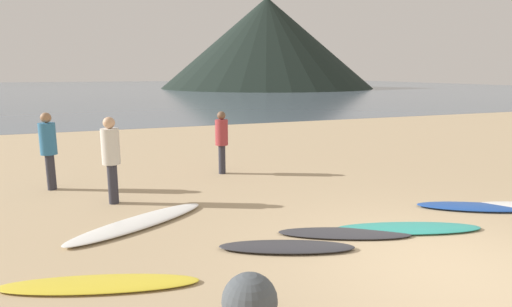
{
  "coord_description": "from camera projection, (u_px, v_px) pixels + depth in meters",
  "views": [
    {
      "loc": [
        -4.12,
        -3.78,
        2.49
      ],
      "look_at": [
        -0.65,
        5.34,
        0.6
      ],
      "focal_mm": 29.59,
      "sensor_mm": 36.0,
      "label": 1
    }
  ],
  "objects": [
    {
      "name": "surfboard_1",
      "position": [
        139.0,
        222.0,
        6.97
      ],
      "size": [
        2.57,
        1.81,
        0.09
      ],
      "primitive_type": "ellipsoid",
      "rotation": [
        0.0,
        0.0,
        0.52
      ],
      "color": "white",
      "rests_on": "ground"
    },
    {
      "name": "person_0",
      "position": [
        48.0,
        145.0,
        8.9
      ],
      "size": [
        0.34,
        0.34,
        1.66
      ],
      "rotation": [
        0.0,
        0.0,
        1.67
      ],
      "color": "#2D2D38",
      "rests_on": "ground"
    },
    {
      "name": "person_2",
      "position": [
        222.0,
        137.0,
        10.35
      ],
      "size": [
        0.31,
        0.31,
        1.55
      ],
      "rotation": [
        0.0,
        0.0,
        4.84
      ],
      "color": "#2D2D38",
      "rests_on": "ground"
    },
    {
      "name": "ground_plane",
      "position": [
        226.0,
        148.0,
        14.58
      ],
      "size": [
        120.0,
        120.0,
        0.2
      ],
      "primitive_type": "cube",
      "color": "tan",
      "rests_on": "ground"
    },
    {
      "name": "surfboard_4",
      "position": [
        408.0,
        228.0,
        6.75
      ],
      "size": [
        2.4,
        1.27,
        0.07
      ],
      "primitive_type": "ellipsoid",
      "rotation": [
        0.0,
        0.0,
        -0.33
      ],
      "color": "teal",
      "rests_on": "ground"
    },
    {
      "name": "surfboard_2",
      "position": [
        287.0,
        247.0,
        6.01
      ],
      "size": [
        1.98,
        1.16,
        0.08
      ],
      "primitive_type": "ellipsoid",
      "rotation": [
        0.0,
        0.0,
        -0.38
      ],
      "color": "#333338",
      "rests_on": "ground"
    },
    {
      "name": "person_1",
      "position": [
        111.0,
        153.0,
        7.95
      ],
      "size": [
        0.34,
        0.34,
        1.67
      ],
      "rotation": [
        0.0,
        0.0,
        4.11
      ],
      "color": "#2D2D38",
      "rests_on": "ground"
    },
    {
      "name": "surfboard_3",
      "position": [
        344.0,
        233.0,
        6.54
      ],
      "size": [
        2.08,
        1.27,
        0.06
      ],
      "primitive_type": "ellipsoid",
      "rotation": [
        0.0,
        0.0,
        -0.41
      ],
      "color": "#333338",
      "rests_on": "ground"
    },
    {
      "name": "beach_rock_near",
      "position": [
        250.0,
        301.0,
        4.14
      ],
      "size": [
        0.56,
        0.56,
        0.56
      ],
      "primitive_type": "sphere",
      "color": "#464C51",
      "rests_on": "ground"
    },
    {
      "name": "surfboard_0",
      "position": [
        99.0,
        284.0,
        4.97
      ],
      "size": [
        2.4,
        1.11,
        0.06
      ],
      "primitive_type": "ellipsoid",
      "rotation": [
        0.0,
        0.0,
        -0.28
      ],
      "color": "yellow",
      "rests_on": "ground"
    },
    {
      "name": "surfboard_5",
      "position": [
        474.0,
        207.0,
        7.79
      ],
      "size": [
        2.05,
        1.43,
        0.08
      ],
      "primitive_type": "ellipsoid",
      "rotation": [
        0.0,
        0.0,
        -0.49
      ],
      "color": "#1E479E",
      "rests_on": "ground"
    },
    {
      "name": "headland_hill",
      "position": [
        267.0,
        43.0,
        66.34
      ],
      "size": [
        33.16,
        33.16,
        13.85
      ],
      "primitive_type": "cone",
      "color": "black",
      "rests_on": "ground"
    },
    {
      "name": "ocean_water",
      "position": [
        122.0,
        88.0,
        65.5
      ],
      "size": [
        140.0,
        100.0,
        0.01
      ],
      "primitive_type": "cube",
      "color": "slate",
      "rests_on": "ground"
    }
  ]
}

